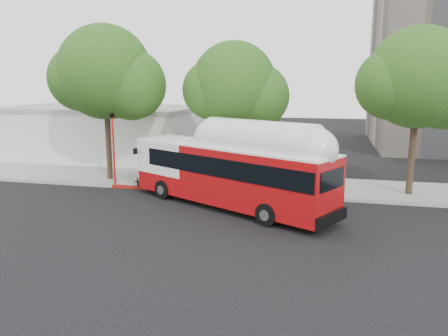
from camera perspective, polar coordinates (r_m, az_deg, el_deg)
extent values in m
plane|color=black|center=(20.90, 0.45, -6.19)|extent=(120.00, 120.00, 0.00)
cube|color=gray|center=(27.04, 3.55, -2.04)|extent=(60.00, 5.00, 0.15)
cube|color=gray|center=(24.55, 2.50, -3.39)|extent=(60.00, 0.30, 0.15)
cube|color=maroon|center=(25.27, -4.21, -2.97)|extent=(10.00, 0.32, 0.16)
cylinder|color=#2D2116|center=(28.53, -14.90, 4.35)|extent=(0.36, 0.36, 6.08)
sphere|color=#225016|center=(28.36, -15.29, 11.99)|extent=(5.80, 5.80, 5.80)
sphere|color=#225016|center=(27.81, -12.07, 10.59)|extent=(4.35, 4.35, 4.35)
cylinder|color=#2D2116|center=(26.26, 1.27, 3.46)|extent=(0.36, 0.36, 5.44)
sphere|color=#225016|center=(26.03, 1.31, 10.90)|extent=(5.00, 5.00, 5.00)
sphere|color=#225016|center=(25.98, 4.40, 9.37)|extent=(3.75, 3.75, 3.75)
cylinder|color=#2D2116|center=(25.86, 23.41, 2.78)|extent=(0.36, 0.36, 5.76)
sphere|color=#225016|center=(25.65, 24.03, 10.76)|extent=(5.40, 5.40, 5.40)
sphere|color=#225016|center=(26.15, 27.06, 8.92)|extent=(4.05, 4.05, 4.05)
cube|color=silver|center=(38.44, -15.44, 4.41)|extent=(16.00, 10.00, 4.00)
cube|color=gray|center=(38.27, -15.61, 7.54)|extent=(16.20, 10.20, 0.30)
cube|color=#9E0B0D|center=(21.83, 0.57, -0.82)|extent=(11.18, 7.51, 2.74)
cube|color=black|center=(21.42, 1.52, 0.50)|extent=(10.21, 7.03, 0.90)
cube|color=white|center=(21.59, 0.57, 2.85)|extent=(11.15, 7.45, 0.09)
cube|color=white|center=(20.38, 4.61, 3.02)|extent=(6.24, 4.52, 0.52)
cube|color=black|center=(26.48, -9.63, -1.57)|extent=(1.47, 1.86, 0.06)
imported|color=navy|center=(26.39, -9.67, -0.61)|extent=(1.26, 1.70, 0.85)
cylinder|color=red|center=(27.00, -14.20, 1.98)|extent=(0.13, 0.13, 4.19)
cube|color=black|center=(26.75, -14.43, 6.63)|extent=(0.05, 0.42, 0.26)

